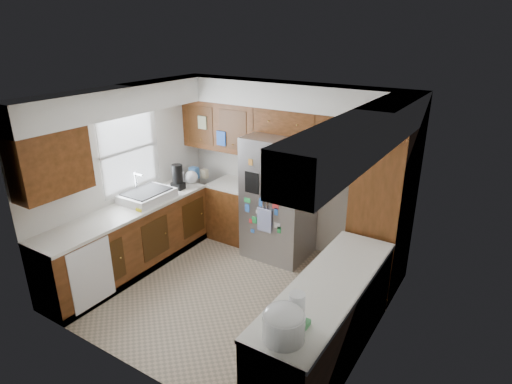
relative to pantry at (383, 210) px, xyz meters
The scene contains 12 objects.
floor 2.17m from the pantry, 142.52° to the right, with size 3.60×3.60×0.00m, color tan.
room_shell 1.94m from the pantry, 153.92° to the right, with size 3.64×3.24×2.52m.
left_counter_run 3.14m from the pantry, 158.56° to the right, with size 1.36×3.20×0.92m.
right_counter_run 1.75m from the pantry, 90.00° to the right, with size 0.63×2.25×0.92m.
pantry is the anchor object (origin of this frame).
fridge 1.51m from the pantry, behind, with size 0.90×0.79×1.80m.
bridge_cabinet 1.77m from the pantry, 169.43° to the left, with size 0.96×0.34×0.35m, color #3C220B.
fridge_top_items 1.96m from the pantry, behind, with size 0.90×0.30×0.25m.
sink_assembly 3.18m from the pantry, 160.63° to the right, with size 0.52×0.71×0.37m.
left_counter_clutter 2.97m from the pantry, behind, with size 0.29×0.89×0.38m.
rice_cooker 2.53m from the pantry, 90.01° to the right, with size 0.34×0.33×0.30m.
paper_towel 2.33m from the pantry, 89.78° to the right, with size 0.13×0.13×0.30m, color white.
Camera 1 is at (2.76, -3.78, 3.22)m, focal length 30.00 mm.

